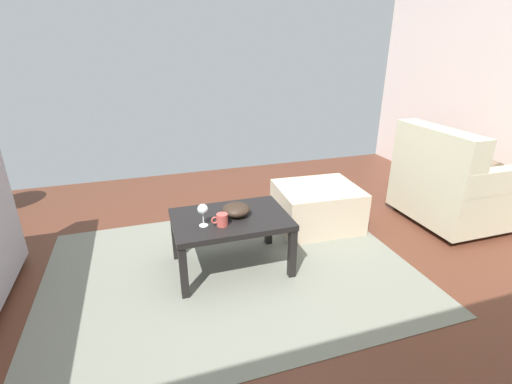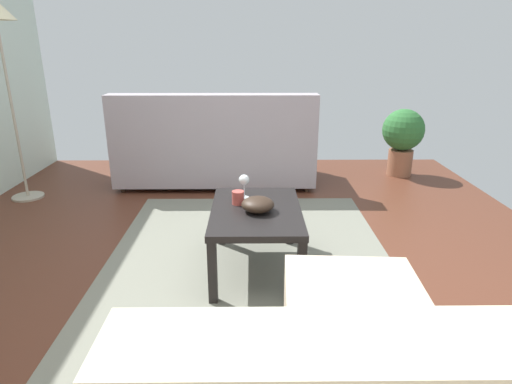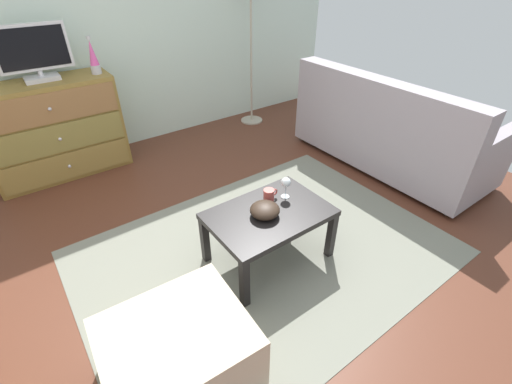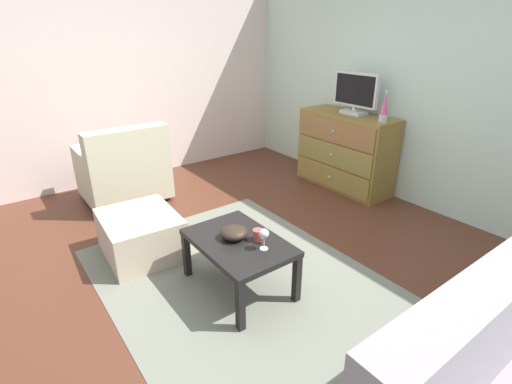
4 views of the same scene
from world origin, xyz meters
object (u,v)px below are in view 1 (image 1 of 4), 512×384
at_px(mug, 222,220).
at_px(ottoman, 317,206).
at_px(bowl_decorative, 236,210).
at_px(armchair, 452,185).
at_px(wine_glass, 203,210).
at_px(coffee_table, 231,224).

bearing_deg(mug, ottoman, -151.68).
bearing_deg(ottoman, bowl_decorative, 25.56).
distance_m(mug, armchair, 2.20).
bearing_deg(armchair, ottoman, -13.37).
bearing_deg(ottoman, wine_glass, 24.16).
bearing_deg(coffee_table, ottoman, -155.04).
xyz_separation_m(coffee_table, bowl_decorative, (-0.04, -0.01, 0.10)).
xyz_separation_m(wine_glass, bowl_decorative, (-0.25, -0.09, -0.07)).
relative_size(bowl_decorative, ottoman, 0.28).
distance_m(wine_glass, ottoman, 1.26).
height_order(bowl_decorative, ottoman, bowl_decorative).
height_order(wine_glass, bowl_decorative, wine_glass).
bearing_deg(wine_glass, bowl_decorative, -160.92).
xyz_separation_m(mug, ottoman, (-0.99, -0.53, -0.27)).
bearing_deg(coffee_table, bowl_decorative, -167.72).
xyz_separation_m(coffee_table, wine_glass, (0.20, 0.08, 0.17)).
xyz_separation_m(wine_glass, armchair, (-2.30, -0.21, -0.17)).
height_order(coffee_table, wine_glass, wine_glass).
relative_size(coffee_table, armchair, 0.91).
bearing_deg(mug, wine_glass, -17.55).
height_order(coffee_table, mug, mug).
xyz_separation_m(wine_glass, mug, (-0.12, 0.04, -0.07)).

